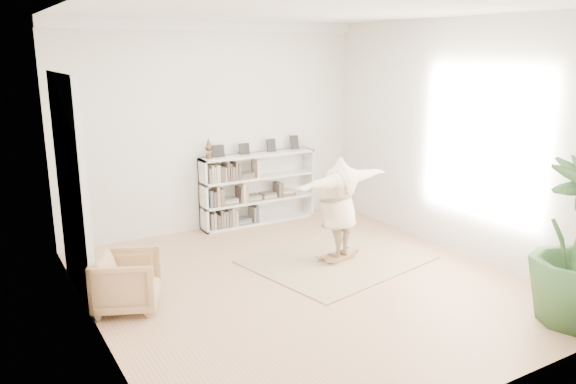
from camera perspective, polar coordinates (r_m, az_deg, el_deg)
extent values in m
plane|color=#AC7D58|center=(7.82, 1.80, -9.25)|extent=(6.00, 6.00, 0.00)
plane|color=silver|center=(9.92, -7.49, 6.50)|extent=(5.50, 0.00, 5.50)
plane|color=silver|center=(5.09, 20.36, -1.69)|extent=(5.50, 0.00, 5.50)
plane|color=silver|center=(6.29, -19.74, 1.29)|extent=(0.00, 6.00, 6.00)
plane|color=silver|center=(9.06, 16.82, 5.27)|extent=(0.00, 6.00, 6.00)
plane|color=white|center=(7.19, 2.04, 18.08)|extent=(6.00, 6.00, 0.00)
cube|color=white|center=(9.79, -7.68, 16.43)|extent=(5.50, 0.12, 0.18)
cube|color=white|center=(7.63, -21.13, 0.26)|extent=(0.08, 1.78, 2.92)
cube|color=silver|center=(7.25, -20.42, -0.38)|extent=(0.06, 0.78, 2.80)
cube|color=silver|center=(8.02, -21.49, 0.87)|extent=(0.06, 0.78, 2.80)
cube|color=silver|center=(9.84, -8.59, -0.43)|extent=(0.04, 0.35, 1.30)
cube|color=silver|center=(10.81, 2.06, 1.05)|extent=(0.04, 0.35, 1.30)
cube|color=silver|center=(10.42, -3.41, 0.52)|extent=(2.20, 0.04, 1.30)
cube|color=silver|center=(10.45, -2.97, -3.01)|extent=(2.20, 0.35, 0.04)
cube|color=silver|center=(10.34, -3.00, -0.84)|extent=(2.20, 0.35, 0.04)
cube|color=silver|center=(10.23, -3.03, 1.49)|extent=(2.20, 0.35, 0.04)
cube|color=silver|center=(10.15, -3.06, 3.80)|extent=(2.20, 0.35, 0.04)
cube|color=black|center=(9.85, -7.08, 4.22)|extent=(0.18, 0.07, 0.24)
cube|color=black|center=(10.06, -4.47, 4.49)|extent=(0.18, 0.07, 0.24)
cube|color=black|center=(10.31, -1.72, 4.77)|extent=(0.18, 0.07, 0.24)
cube|color=black|center=(10.55, 0.67, 5.00)|extent=(0.18, 0.07, 0.24)
imported|color=tan|center=(7.26, -16.03, -8.74)|extent=(1.01, 1.00, 0.70)
cube|color=tan|center=(8.66, 5.02, -6.85)|extent=(2.84, 2.45, 0.02)
cube|color=brown|center=(8.63, 5.03, -6.47)|extent=(0.52, 0.37, 0.03)
cube|color=brown|center=(8.64, 5.02, -6.67)|extent=(0.33, 0.11, 0.04)
cube|color=brown|center=(8.64, 5.02, -6.67)|extent=(0.33, 0.11, 0.04)
cube|color=brown|center=(8.63, 5.03, -6.47)|extent=(0.19, 0.08, 0.10)
cube|color=brown|center=(8.63, 5.03, -6.47)|extent=(0.19, 0.08, 0.10)
imported|color=beige|center=(8.38, 5.15, -1.29)|extent=(1.93, 0.86, 1.52)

